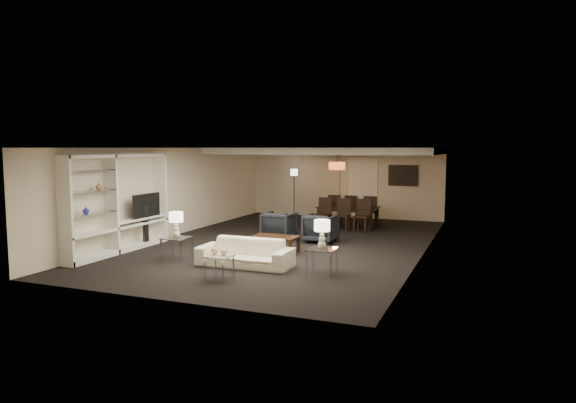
% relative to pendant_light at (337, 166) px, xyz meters
% --- Properties ---
extents(floor, '(11.00, 11.00, 0.00)m').
position_rel_pendant_light_xyz_m(floor, '(-0.30, -3.50, -1.92)').
color(floor, black).
rests_on(floor, ground).
extents(ceiling, '(7.00, 11.00, 0.02)m').
position_rel_pendant_light_xyz_m(ceiling, '(-0.30, -3.50, 0.58)').
color(ceiling, silver).
rests_on(ceiling, ground).
extents(wall_back, '(7.00, 0.02, 2.50)m').
position_rel_pendant_light_xyz_m(wall_back, '(-0.30, 2.00, -0.67)').
color(wall_back, beige).
rests_on(wall_back, ground).
extents(wall_front, '(7.00, 0.02, 2.50)m').
position_rel_pendant_light_xyz_m(wall_front, '(-0.30, -9.00, -0.67)').
color(wall_front, beige).
rests_on(wall_front, ground).
extents(wall_left, '(0.02, 11.00, 2.50)m').
position_rel_pendant_light_xyz_m(wall_left, '(-3.80, -3.50, -0.67)').
color(wall_left, beige).
rests_on(wall_left, ground).
extents(wall_right, '(0.02, 11.00, 2.50)m').
position_rel_pendant_light_xyz_m(wall_right, '(3.20, -3.50, -0.67)').
color(wall_right, beige).
rests_on(wall_right, ground).
extents(ceiling_soffit, '(7.00, 4.00, 0.20)m').
position_rel_pendant_light_xyz_m(ceiling_soffit, '(-0.30, 0.00, 0.48)').
color(ceiling_soffit, silver).
rests_on(ceiling_soffit, ceiling).
extents(curtains, '(1.50, 0.12, 2.40)m').
position_rel_pendant_light_xyz_m(curtains, '(-1.20, 1.92, -0.72)').
color(curtains, beige).
rests_on(curtains, wall_back).
extents(door, '(0.90, 0.05, 2.10)m').
position_rel_pendant_light_xyz_m(door, '(0.40, 1.97, -0.87)').
color(door, silver).
rests_on(door, wall_back).
extents(painting, '(0.95, 0.04, 0.65)m').
position_rel_pendant_light_xyz_m(painting, '(1.80, 1.96, -0.37)').
color(painting, '#142D38').
rests_on(painting, wall_back).
extents(media_unit, '(0.38, 3.40, 2.35)m').
position_rel_pendant_light_xyz_m(media_unit, '(-3.61, -6.10, -0.74)').
color(media_unit, white).
rests_on(media_unit, wall_left).
extents(pendant_light, '(0.52, 0.52, 0.24)m').
position_rel_pendant_light_xyz_m(pendant_light, '(0.00, 0.00, 0.00)').
color(pendant_light, '#D8591E').
rests_on(pendant_light, ceiling_soffit).
extents(sofa, '(2.02, 0.81, 0.59)m').
position_rel_pendant_light_xyz_m(sofa, '(-0.14, -6.34, -1.63)').
color(sofa, beige).
rests_on(sofa, floor).
extents(coffee_table, '(1.12, 0.67, 0.39)m').
position_rel_pendant_light_xyz_m(coffee_table, '(-0.14, -4.74, -1.72)').
color(coffee_table, black).
rests_on(coffee_table, floor).
extents(armchair_left, '(0.82, 0.85, 0.75)m').
position_rel_pendant_light_xyz_m(armchair_left, '(-0.74, -3.04, -1.55)').
color(armchair_left, black).
rests_on(armchair_left, floor).
extents(armchair_right, '(0.83, 0.85, 0.75)m').
position_rel_pendant_light_xyz_m(armchair_right, '(0.46, -3.04, -1.55)').
color(armchair_right, black).
rests_on(armchair_right, floor).
extents(side_table_left, '(0.58, 0.58, 0.51)m').
position_rel_pendant_light_xyz_m(side_table_left, '(-1.84, -6.34, -1.66)').
color(side_table_left, silver).
rests_on(side_table_left, floor).
extents(side_table_right, '(0.58, 0.58, 0.51)m').
position_rel_pendant_light_xyz_m(side_table_right, '(1.56, -6.34, -1.66)').
color(side_table_right, white).
rests_on(side_table_right, floor).
extents(table_lamp_left, '(0.34, 0.34, 0.57)m').
position_rel_pendant_light_xyz_m(table_lamp_left, '(-1.84, -6.34, -1.12)').
color(table_lamp_left, silver).
rests_on(table_lamp_left, side_table_left).
extents(table_lamp_right, '(0.34, 0.34, 0.57)m').
position_rel_pendant_light_xyz_m(table_lamp_right, '(1.56, -6.34, -1.12)').
color(table_lamp_right, beige).
rests_on(table_lamp_right, side_table_right).
extents(marble_table, '(0.47, 0.47, 0.46)m').
position_rel_pendant_light_xyz_m(marble_table, '(-0.14, -7.44, -1.69)').
color(marble_table, silver).
rests_on(marble_table, floor).
extents(gold_gourd_a, '(0.15, 0.15, 0.15)m').
position_rel_pendant_light_xyz_m(gold_gourd_a, '(-0.24, -7.44, -1.39)').
color(gold_gourd_a, '#EABB7C').
rests_on(gold_gourd_a, marble_table).
extents(gold_gourd_b, '(0.13, 0.13, 0.13)m').
position_rel_pendant_light_xyz_m(gold_gourd_b, '(-0.04, -7.44, -1.40)').
color(gold_gourd_b, '#E3BE78').
rests_on(gold_gourd_b, marble_table).
extents(television, '(1.03, 0.14, 0.60)m').
position_rel_pendant_light_xyz_m(television, '(-3.58, -5.23, -0.87)').
color(television, black).
rests_on(television, media_unit).
extents(vase_blue, '(0.15, 0.15, 0.16)m').
position_rel_pendant_light_xyz_m(vase_blue, '(-3.61, -7.17, -0.78)').
color(vase_blue, '#232D9B').
rests_on(vase_blue, media_unit).
extents(vase_amber, '(0.15, 0.15, 0.16)m').
position_rel_pendant_light_xyz_m(vase_amber, '(-3.61, -6.75, -0.28)').
color(vase_amber, '#BA7B3E').
rests_on(vase_amber, media_unit).
extents(floor_speaker, '(0.15, 0.15, 1.03)m').
position_rel_pendant_light_xyz_m(floor_speaker, '(-3.50, -5.26, -1.40)').
color(floor_speaker, black).
rests_on(floor_speaker, floor).
extents(dining_table, '(1.88, 1.07, 0.65)m').
position_rel_pendant_light_xyz_m(dining_table, '(0.48, -0.36, -1.59)').
color(dining_table, black).
rests_on(dining_table, floor).
extents(chair_nl, '(0.46, 0.46, 0.97)m').
position_rel_pendant_light_xyz_m(chair_nl, '(-0.12, -1.01, -1.43)').
color(chair_nl, black).
rests_on(chair_nl, floor).
extents(chair_nm, '(0.45, 0.45, 0.97)m').
position_rel_pendant_light_xyz_m(chair_nm, '(0.48, -1.01, -1.43)').
color(chair_nm, black).
rests_on(chair_nm, floor).
extents(chair_nr, '(0.49, 0.49, 0.97)m').
position_rel_pendant_light_xyz_m(chair_nr, '(1.08, -1.01, -1.43)').
color(chair_nr, black).
rests_on(chair_nr, floor).
extents(chair_fl, '(0.49, 0.49, 0.97)m').
position_rel_pendant_light_xyz_m(chair_fl, '(-0.12, 0.29, -1.43)').
color(chair_fl, black).
rests_on(chair_fl, floor).
extents(chair_fm, '(0.49, 0.49, 0.97)m').
position_rel_pendant_light_xyz_m(chair_fm, '(0.48, 0.29, -1.43)').
color(chair_fm, black).
rests_on(chair_fm, floor).
extents(chair_fr, '(0.46, 0.46, 0.97)m').
position_rel_pendant_light_xyz_m(chair_fr, '(1.08, 0.29, -1.43)').
color(chair_fr, black).
rests_on(chair_fr, floor).
extents(floor_lamp, '(0.32, 0.32, 1.74)m').
position_rel_pendant_light_xyz_m(floor_lamp, '(-1.97, 1.28, -1.05)').
color(floor_lamp, black).
rests_on(floor_lamp, floor).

